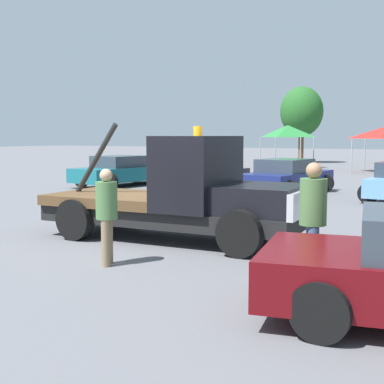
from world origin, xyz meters
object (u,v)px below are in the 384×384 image
(person_at_hood, at_px, (107,210))
(canopy_tent_green, at_px, (288,131))
(parked_car_charcoal, at_px, (203,174))
(parked_car_teal, at_px, (123,171))
(parked_car_navy, at_px, (287,177))
(person_near_truck, at_px, (313,214))
(traffic_cone, at_px, (170,199))
(tow_truck, at_px, (186,197))
(tree_left, at_px, (302,112))

(person_at_hood, xyz_separation_m, canopy_tent_green, (-7.06, 28.37, 1.56))
(parked_car_charcoal, bearing_deg, person_at_hood, -150.83)
(parked_car_teal, xyz_separation_m, parked_car_navy, (7.47, 0.47, -0.00))
(parked_car_teal, distance_m, parked_car_navy, 7.49)
(parked_car_teal, bearing_deg, person_near_truck, -124.27)
(person_near_truck, height_order, parked_car_charcoal, person_near_truck)
(person_near_truck, distance_m, traffic_cone, 9.04)
(parked_car_navy, xyz_separation_m, canopy_tent_green, (-5.79, 16.02, 1.87))
(tow_truck, distance_m, parked_car_charcoal, 10.53)
(canopy_tent_green, xyz_separation_m, traffic_cone, (3.95, -21.43, -2.26))
(tree_left, xyz_separation_m, traffic_cone, (5.27, -28.27, -3.88))
(parked_car_charcoal, distance_m, canopy_tent_green, 16.72)
(person_at_hood, relative_size, parked_car_charcoal, 0.37)
(tree_left, bearing_deg, person_at_hood, -76.62)
(canopy_tent_green, relative_size, tree_left, 0.48)
(canopy_tent_green, bearing_deg, tree_left, 100.89)
(tow_truck, xyz_separation_m, parked_car_navy, (-1.34, 9.81, -0.29))
(tree_left, height_order, traffic_cone, tree_left)
(tow_truck, relative_size, parked_car_teal, 1.15)
(tow_truck, xyz_separation_m, traffic_cone, (-3.19, 4.39, -0.69))
(tow_truck, distance_m, person_at_hood, 2.55)
(parked_car_charcoal, bearing_deg, tree_left, 16.74)
(parked_car_teal, height_order, parked_car_charcoal, same)
(parked_car_teal, bearing_deg, parked_car_charcoal, -81.00)
(person_near_truck, distance_m, canopy_tent_green, 29.62)
(parked_car_charcoal, height_order, traffic_cone, parked_car_charcoal)
(tow_truck, bearing_deg, parked_car_navy, 93.88)
(person_near_truck, bearing_deg, tow_truck, -54.60)
(person_at_hood, height_order, traffic_cone, person_at_hood)
(parked_car_teal, relative_size, canopy_tent_green, 1.73)
(tow_truck, bearing_deg, tree_left, 100.59)
(tow_truck, height_order, person_at_hood, tow_truck)
(traffic_cone, bearing_deg, person_near_truck, -43.92)
(parked_car_navy, bearing_deg, canopy_tent_green, 27.29)
(tow_truck, distance_m, person_near_truck, 3.79)
(parked_car_teal, distance_m, traffic_cone, 7.51)
(person_near_truck, xyz_separation_m, canopy_tent_green, (-10.44, 27.68, 1.46))
(person_at_hood, bearing_deg, tow_truck, -116.82)
(traffic_cone, bearing_deg, parked_car_teal, 138.69)
(parked_car_charcoal, relative_size, canopy_tent_green, 1.52)
(parked_car_charcoal, bearing_deg, traffic_cone, -154.73)
(person_at_hood, distance_m, traffic_cone, 7.64)
(parked_car_navy, height_order, traffic_cone, parked_car_navy)
(parked_car_navy, xyz_separation_m, traffic_cone, (-1.84, -5.42, -0.39))
(parked_car_navy, bearing_deg, parked_car_teal, 100.98)
(tow_truck, height_order, tree_left, tree_left)
(person_near_truck, relative_size, parked_car_charcoal, 0.41)
(parked_car_charcoal, bearing_deg, tow_truck, -145.36)
(tow_truck, relative_size, person_near_truck, 3.19)
(person_near_truck, bearing_deg, parked_car_navy, -93.59)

